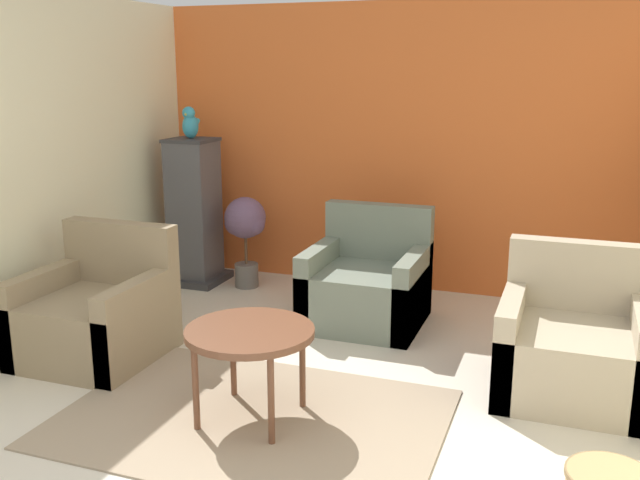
{
  "coord_description": "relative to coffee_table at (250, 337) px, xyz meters",
  "views": [
    {
      "loc": [
        1.49,
        -2.18,
        1.92
      ],
      "look_at": [
        0.0,
        1.89,
        0.86
      ],
      "focal_mm": 40.0,
      "sensor_mm": 36.0,
      "label": 1
    }
  ],
  "objects": [
    {
      "name": "armchair_left",
      "position": [
        -1.36,
        0.45,
        -0.2
      ],
      "size": [
        0.85,
        0.84,
        0.87
      ],
      "color": "#8E7A5B",
      "rests_on": "ground_plane"
    },
    {
      "name": "area_rug",
      "position": [
        -0.0,
        0.0,
        -0.48
      ],
      "size": [
        2.1,
        1.48,
        0.01
      ],
      "color": "gray",
      "rests_on": "ground_plane"
    },
    {
      "name": "armchair_middle",
      "position": [
        0.16,
        1.72,
        -0.2
      ],
      "size": [
        0.85,
        0.84,
        0.87
      ],
      "color": "slate",
      "rests_on": "ground_plane"
    },
    {
      "name": "birdcage",
      "position": [
        -1.6,
        2.21,
        0.14
      ],
      "size": [
        0.5,
        0.5,
        1.3
      ],
      "color": "#353539",
      "rests_on": "ground_plane"
    },
    {
      "name": "wall_left",
      "position": [
        -2.04,
        0.8,
        0.74
      ],
      "size": [
        0.06,
        3.78,
        2.45
      ],
      "color": "beige",
      "rests_on": "ground_plane"
    },
    {
      "name": "parrot",
      "position": [
        -1.6,
        2.21,
        0.94
      ],
      "size": [
        0.13,
        0.24,
        0.28
      ],
      "color": "teal",
      "rests_on": "birdcage"
    },
    {
      "name": "wall_back_accent",
      "position": [
        0.12,
        2.72,
        0.74
      ],
      "size": [
        4.37,
        0.06,
        2.45
      ],
      "color": "orange",
      "rests_on": "ground_plane"
    },
    {
      "name": "coffee_table",
      "position": [
        0.0,
        0.0,
        0.0
      ],
      "size": [
        0.71,
        0.71,
        0.54
      ],
      "color": "brown",
      "rests_on": "ground_plane"
    },
    {
      "name": "armchair_right",
      "position": [
        1.66,
        0.96,
        -0.2
      ],
      "size": [
        0.85,
        0.84,
        0.87
      ],
      "color": "tan",
      "rests_on": "ground_plane"
    },
    {
      "name": "potted_plant",
      "position": [
        -1.11,
        2.22,
        0.06
      ],
      "size": [
        0.4,
        0.36,
        0.81
      ],
      "color": "#66605B",
      "rests_on": "ground_plane"
    }
  ]
}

